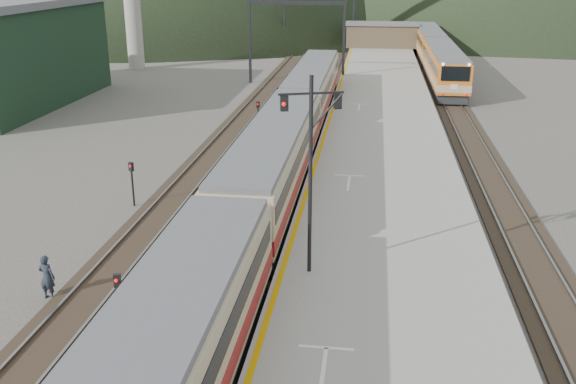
# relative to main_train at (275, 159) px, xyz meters

# --- Properties ---
(track_main) EXTENTS (2.60, 200.00, 0.23)m
(track_main) POSITION_rel_main_train_xyz_m (0.00, 17.69, -1.94)
(track_main) COLOR black
(track_main) RESTS_ON ground
(track_far) EXTENTS (2.60, 200.00, 0.23)m
(track_far) POSITION_rel_main_train_xyz_m (-5.00, 17.69, -1.94)
(track_far) COLOR black
(track_far) RESTS_ON ground
(track_second) EXTENTS (2.60, 200.00, 0.23)m
(track_second) POSITION_rel_main_train_xyz_m (11.50, 17.69, -1.94)
(track_second) COLOR black
(track_second) RESTS_ON ground
(platform) EXTENTS (8.00, 100.00, 1.00)m
(platform) POSITION_rel_main_train_xyz_m (5.60, 15.69, -1.51)
(platform) COLOR gray
(platform) RESTS_ON ground
(gantry_near) EXTENTS (9.55, 0.25, 8.00)m
(gantry_near) POSITION_rel_main_train_xyz_m (-2.85, 32.69, 3.58)
(gantry_near) COLOR black
(gantry_near) RESTS_ON ground
(gantry_far) EXTENTS (9.55, 0.25, 8.00)m
(gantry_far) POSITION_rel_main_train_xyz_m (-2.85, 57.69, 3.58)
(gantry_far) COLOR black
(gantry_far) RESTS_ON ground
(station_shed) EXTENTS (9.40, 4.40, 3.10)m
(station_shed) POSITION_rel_main_train_xyz_m (5.60, 55.69, 0.56)
(station_shed) COLOR brown
(station_shed) RESTS_ON platform
(main_train) EXTENTS (2.91, 59.75, 3.56)m
(main_train) POSITION_rel_main_train_xyz_m (0.00, 0.00, 0.00)
(main_train) COLOR tan
(main_train) RESTS_ON track_main
(second_train) EXTENTS (2.82, 38.47, 3.45)m
(second_train) POSITION_rel_main_train_xyz_m (11.50, 42.57, -0.05)
(second_train) COLOR orange
(second_train) RESTS_ON track_second
(signal_mast) EXTENTS (2.11, 0.83, 7.05)m
(signal_mast) POSITION_rel_main_train_xyz_m (2.81, -10.29, 3.29)
(signal_mast) COLOR black
(signal_mast) RESTS_ON platform
(short_signal_a) EXTENTS (0.25, 0.21, 2.27)m
(short_signal_a) POSITION_rel_main_train_xyz_m (-2.90, -13.84, -0.54)
(short_signal_a) COLOR black
(short_signal_a) RESTS_ON ground
(short_signal_b) EXTENTS (0.27, 0.24, 2.27)m
(short_signal_b) POSITION_rel_main_train_xyz_m (-3.17, 12.81, -0.54)
(short_signal_b) COLOR black
(short_signal_b) RESTS_ON ground
(short_signal_c) EXTENTS (0.27, 0.24, 2.27)m
(short_signal_c) POSITION_rel_main_train_xyz_m (-6.78, -2.33, -0.54)
(short_signal_c) COLOR black
(short_signal_c) RESTS_ON ground
(worker) EXTENTS (0.68, 0.50, 1.70)m
(worker) POSITION_rel_main_train_xyz_m (-6.49, -11.73, -1.16)
(worker) COLOR #1F2632
(worker) RESTS_ON ground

